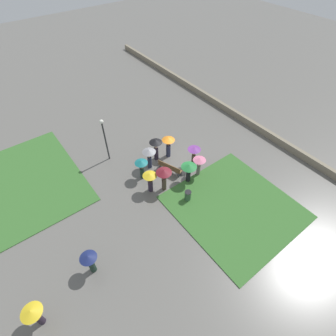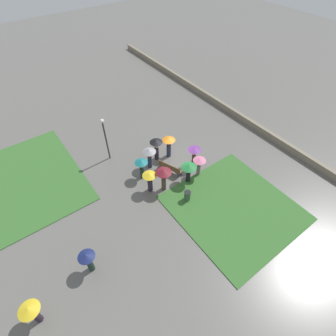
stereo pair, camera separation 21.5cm
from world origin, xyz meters
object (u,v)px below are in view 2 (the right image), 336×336
lamp_post (105,134)px  crowd_person_yellow (150,179)px  crowd_person_green (189,169)px  crowd_person_orange (169,143)px  park_bench (170,168)px  crowd_person_black (156,145)px  lone_walker_mid_plaza (31,312)px  crowd_person_maroon (164,175)px  crowd_person_pink (199,163)px  trash_bin (187,196)px  crowd_person_teal (141,165)px  crowd_person_purple (194,153)px  crowd_person_grey (149,155)px  lone_walker_far_path (88,259)px

lamp_post → crowd_person_yellow: bearing=-170.3°
crowd_person_green → crowd_person_orange: bearing=-106.1°
lamp_post → crowd_person_green: 6.92m
park_bench → crowd_person_black: bearing=-22.2°
lamp_post → lone_walker_mid_plaza: lamp_post is taller
park_bench → crowd_person_orange: size_ratio=1.01×
crowd_person_maroon → crowd_person_pink: bearing=117.9°
trash_bin → crowd_person_black: size_ratio=0.42×
lamp_post → crowd_person_teal: lamp_post is taller
crowd_person_pink → crowd_person_maroon: size_ratio=0.88×
crowd_person_teal → crowd_person_purple: bearing=68.0°
park_bench → crowd_person_green: crowd_person_green is taller
crowd_person_pink → park_bench: bearing=51.4°
crowd_person_pink → trash_bin: bearing=127.3°
crowd_person_pink → lamp_post: bearing=44.2°
crowd_person_orange → crowd_person_yellow: bearing=-26.0°
lamp_post → crowd_person_grey: (-2.83, -2.13, -1.20)m
crowd_person_maroon → crowd_person_yellow: 1.03m
crowd_person_yellow → lone_walker_mid_plaza: crowd_person_yellow is taller
lamp_post → crowd_person_yellow: 5.08m
park_bench → trash_bin: park_bench is taller
crowd_person_teal → crowd_person_purple: 4.17m
crowd_person_orange → crowd_person_purple: (-2.08, -0.91, -0.02)m
crowd_person_black → crowd_person_purple: bearing=-21.0°
crowd_person_purple → lone_walker_far_path: crowd_person_purple is taller
crowd_person_maroon → lone_walker_far_path: 7.29m
crowd_person_pink → lone_walker_far_path: (-2.03, 9.83, -0.12)m
crowd_person_green → lone_walker_far_path: size_ratio=1.01×
lone_walker_far_path → trash_bin: bearing=-46.8°
crowd_person_grey → crowd_person_yellow: bearing=-42.0°
crowd_person_maroon → crowd_person_yellow: crowd_person_maroon is taller
park_bench → crowd_person_orange: 2.08m
crowd_person_pink → crowd_person_orange: bearing=15.5°
trash_bin → crowd_person_green: (1.35, -1.17, 0.91)m
crowd_person_yellow → lone_walker_far_path: bearing=-90.9°
trash_bin → crowd_person_black: (4.79, -0.67, 0.99)m
park_bench → crowd_person_black: crowd_person_black is taller
crowd_person_black → crowd_person_teal: bearing=-122.3°
crowd_person_maroon → lone_walker_mid_plaza: crowd_person_maroon is taller
crowd_person_purple → lone_walker_mid_plaza: crowd_person_purple is taller
crowd_person_green → crowd_person_grey: crowd_person_grey is taller
crowd_person_purple → lone_walker_mid_plaza: size_ratio=1.10×
lamp_post → crowd_person_grey: bearing=-143.0°
crowd_person_grey → crowd_person_purple: 3.45m
trash_bin → lamp_post: bearing=18.8°
crowd_person_black → crowd_person_yellow: (-2.49, 2.27, -0.21)m
crowd_person_teal → lone_walker_mid_plaza: bearing=-64.2°
trash_bin → crowd_person_pink: (1.40, -2.22, 0.88)m
lamp_post → crowd_person_purple: 6.99m
park_bench → crowd_person_teal: (0.82, 2.01, 0.78)m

